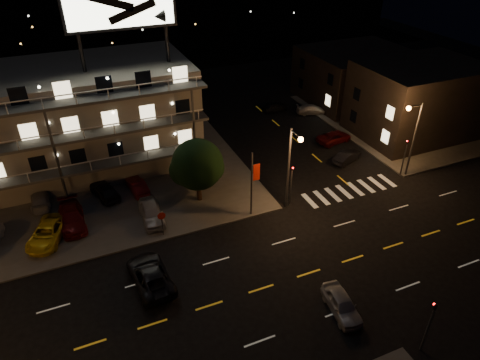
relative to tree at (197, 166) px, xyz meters
name	(u,v)px	position (x,y,z in m)	size (l,w,h in m)	color
ground	(236,297)	(-1.40, -12.34, -3.82)	(140.00, 140.00, 0.00)	black
curb_nw	(22,194)	(-15.40, 7.66, -3.75)	(44.00, 24.00, 0.15)	#3D3D3B
curb_ne	(389,119)	(28.60, 7.66, -3.75)	(16.00, 24.00, 0.15)	#3D3D3B
motel	(52,121)	(-11.34, 11.55, 1.52)	(28.00, 13.80, 18.10)	gray
side_bldg_front	(418,100)	(28.59, 3.66, 0.43)	(14.06, 10.00, 8.50)	black
side_bldg_back	(355,75)	(28.59, 15.66, -0.32)	(14.06, 12.00, 7.00)	black
streetlight_nc	(291,162)	(7.10, -4.40, 1.14)	(0.44, 1.92, 8.00)	#2D2D30
streetlight_ne	(413,133)	(20.74, -4.04, 1.14)	(1.92, 0.44, 8.00)	#2D2D30
signal_nw	(291,181)	(7.60, -3.84, -1.25)	(0.20, 0.27, 4.60)	#2D2D30
signal_sw	(430,322)	(7.60, -20.83, -1.25)	(0.20, 0.27, 4.60)	#2D2D30
signal_ne	(405,154)	(20.60, -3.84, -1.25)	(0.27, 0.20, 4.60)	#2D2D30
banner_north	(252,183)	(3.69, -3.94, -0.39)	(0.83, 0.16, 6.40)	#2D2D30
stop_sign	(162,220)	(-4.40, -3.77, -2.11)	(0.91, 0.11, 2.61)	#2D2D30
tree	(197,166)	(0.00, 0.00, 0.00)	(4.91, 4.72, 6.18)	black
lot_car_2	(48,233)	(-13.28, -0.62, -2.99)	(2.27, 4.93, 1.37)	gold
lot_car_3	(72,218)	(-11.25, 0.72, -2.95)	(2.03, 4.98, 1.45)	#530B0C
lot_car_4	(151,213)	(-4.80, -1.31, -2.91)	(1.79, 4.45, 1.52)	#949499
lot_car_7	(40,199)	(-13.71, 5.01, -3.06)	(1.71, 4.19, 1.22)	#949499
lot_car_8	(105,190)	(-8.05, 3.98, -2.95)	(1.70, 4.22, 1.44)	black
lot_car_9	(137,186)	(-5.04, 3.63, -3.04)	(1.33, 3.81, 1.26)	#530B0C
side_car_0	(347,157)	(17.13, 0.72, -3.20)	(1.30, 3.74, 1.23)	black
side_car_1	(334,137)	(18.50, 5.25, -3.21)	(2.02, 4.39, 1.22)	#530B0C
side_car_2	(312,109)	(20.45, 13.37, -3.21)	(1.72, 4.22, 1.22)	#949499
side_car_3	(275,107)	(16.25, 16.20, -3.20)	(1.47, 3.65, 1.24)	black
road_car_east	(342,304)	(4.76, -16.30, -3.15)	(1.59, 3.94, 1.34)	#949499
road_car_west	(150,275)	(-6.59, -8.59, -3.06)	(2.51, 5.45, 1.51)	black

